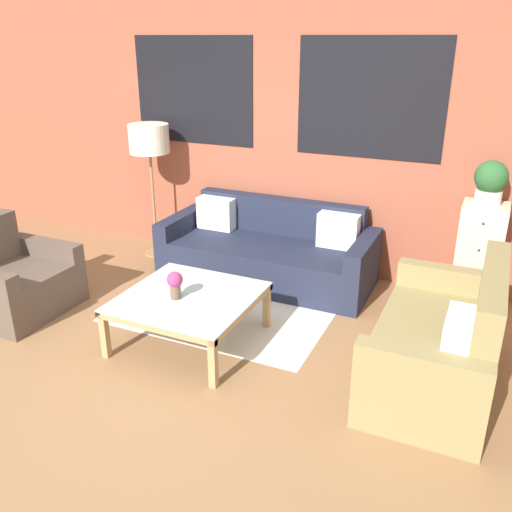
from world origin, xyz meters
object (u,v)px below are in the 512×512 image
object	(u,v)px
floor_lamp	(149,143)
potted_plant	(491,181)
drawer_cabinet	(478,256)
flower_vase	(175,283)
couch_dark	(268,253)
armchair_corner	(15,282)
settee_vintage	(441,345)
coffee_table	(189,302)

from	to	relation	value
floor_lamp	potted_plant	world-z (taller)	floor_lamp
drawer_cabinet	flower_vase	xyz separation A→B (m)	(-2.12, -1.74, 0.06)
couch_dark	armchair_corner	size ratio (longest dim) A/B	2.38
drawer_cabinet	settee_vintage	bearing A→B (deg)	-95.27
armchair_corner	couch_dark	bearing A→B (deg)	41.45
armchair_corner	floor_lamp	size ratio (longest dim) A/B	0.61
floor_lamp	potted_plant	size ratio (longest dim) A/B	3.83
settee_vintage	potted_plant	xyz separation A→B (m)	(0.13, 1.42, 0.87)
floor_lamp	couch_dark	bearing A→B (deg)	-3.90
armchair_corner	coffee_table	size ratio (longest dim) A/B	0.87
armchair_corner	floor_lamp	bearing A→B (deg)	77.81
couch_dark	flower_vase	size ratio (longest dim) A/B	9.52
settee_vintage	potted_plant	distance (m)	1.67
floor_lamp	potted_plant	bearing A→B (deg)	2.28
flower_vase	armchair_corner	bearing A→B (deg)	-176.67
armchair_corner	coffee_table	distance (m)	1.74
couch_dark	drawer_cabinet	xyz separation A→B (m)	(1.97, 0.23, 0.21)
settee_vintage	drawer_cabinet	world-z (taller)	drawer_cabinet
settee_vintage	drawer_cabinet	distance (m)	1.43
flower_vase	floor_lamp	bearing A→B (deg)	128.88
drawer_cabinet	floor_lamp	bearing A→B (deg)	-177.73
settee_vintage	coffee_table	bearing A→B (deg)	-172.78
coffee_table	floor_lamp	world-z (taller)	floor_lamp
drawer_cabinet	coffee_table	bearing A→B (deg)	-141.07
floor_lamp	drawer_cabinet	xyz separation A→B (m)	(3.42, 0.14, -0.79)
couch_dark	coffee_table	world-z (taller)	couch_dark
drawer_cabinet	flower_vase	bearing A→B (deg)	-140.70
settee_vintage	couch_dark	bearing A→B (deg)	147.29
settee_vintage	potted_plant	bearing A→B (deg)	84.73
coffee_table	floor_lamp	distance (m)	2.24
armchair_corner	flower_vase	size ratio (longest dim) A/B	4.00
floor_lamp	potted_plant	xyz separation A→B (m)	(3.42, 0.14, -0.09)
coffee_table	potted_plant	world-z (taller)	potted_plant
settee_vintage	drawer_cabinet	size ratio (longest dim) A/B	1.56
drawer_cabinet	potted_plant	bearing A→B (deg)	90.00
drawer_cabinet	couch_dark	bearing A→B (deg)	-173.22
potted_plant	settee_vintage	bearing A→B (deg)	-95.27
drawer_cabinet	potted_plant	world-z (taller)	potted_plant
coffee_table	drawer_cabinet	xyz separation A→B (m)	(2.05, 1.66, 0.13)
settee_vintage	coffee_table	world-z (taller)	settee_vintage
settee_vintage	floor_lamp	distance (m)	3.66
potted_plant	flower_vase	world-z (taller)	potted_plant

